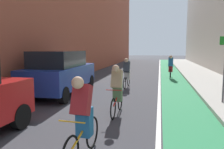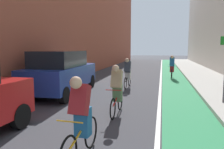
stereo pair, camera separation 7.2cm
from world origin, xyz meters
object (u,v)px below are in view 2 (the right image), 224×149
object	(u,v)px
parked_suv_blue	(61,72)
cyclist_mid	(117,88)
cyclist_trailing	(128,72)
cyclist_lead	(81,118)
cyclist_far	(172,67)

from	to	relation	value
parked_suv_blue	cyclist_mid	distance (m)	4.07
parked_suv_blue	cyclist_trailing	xyz separation A→B (m)	(2.72, 2.35, -0.18)
parked_suv_blue	cyclist_trailing	bearing A→B (deg)	40.80
cyclist_mid	parked_suv_blue	bearing A→B (deg)	140.57
cyclist_lead	cyclist_trailing	world-z (taller)	cyclist_lead
parked_suv_blue	cyclist_far	bearing A→B (deg)	51.71
cyclist_mid	cyclist_far	world-z (taller)	cyclist_far
cyclist_trailing	cyclist_far	distance (m)	4.90
cyclist_far	cyclist_mid	bearing A→B (deg)	-102.64
cyclist_mid	cyclist_trailing	bearing A→B (deg)	94.87
cyclist_mid	cyclist_trailing	distance (m)	4.95
cyclist_mid	cyclist_far	xyz separation A→B (m)	(2.05, 9.16, -0.03)
parked_suv_blue	cyclist_trailing	distance (m)	3.60
cyclist_mid	cyclist_trailing	xyz separation A→B (m)	(-0.42, 4.93, -0.00)
cyclist_lead	cyclist_far	xyz separation A→B (m)	(2.14, 12.14, 0.00)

